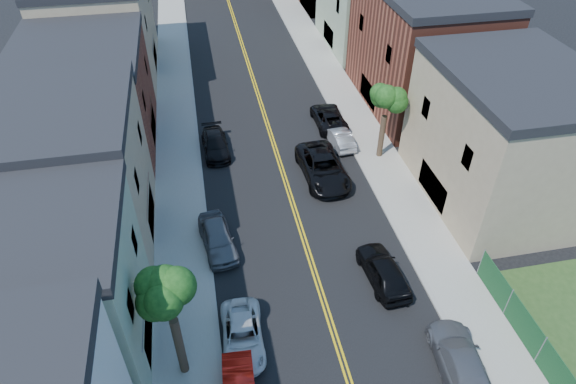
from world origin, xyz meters
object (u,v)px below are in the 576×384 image
white_pickup (243,335)px  grey_car_right (460,361)px  black_car_right (383,270)px  dark_car_right_far (329,117)px  silver_car_right (339,137)px  black_suv_lane (323,167)px  grey_car_left (217,238)px  black_car_left (215,144)px

white_pickup → grey_car_right: 10.97m
black_car_right → dark_car_right_far: (1.40, 17.80, -0.09)m
silver_car_right → dark_car_right_far: bearing=-95.3°
white_pickup → grey_car_right: size_ratio=0.86×
black_suv_lane → black_car_right: bearing=-86.9°
grey_car_left → black_suv_lane: black_suv_lane is taller
white_pickup → black_car_right: (8.64, 2.71, 0.17)m
white_pickup → black_suv_lane: black_suv_lane is taller
grey_car_left → black_car_left: grey_car_left is taller
black_suv_lane → silver_car_right: bearing=57.4°
grey_car_left → silver_car_right: bearing=35.2°
silver_car_right → black_suv_lane: bearing=53.8°
grey_car_right → silver_car_right: grey_car_right is taller
black_car_right → black_suv_lane: 10.53m
grey_car_left → grey_car_right: bearing=-52.7°
grey_car_left → dark_car_right_far: bearing=43.2°
grey_car_right → dark_car_right_far: bearing=-82.0°
grey_car_right → grey_car_left: bearing=-37.6°
black_car_left → dark_car_right_far: bearing=11.0°
grey_car_right → black_suv_lane: black_suv_lane is taller
black_car_left → grey_car_right: (10.25, -21.82, 0.08)m
black_car_left → black_suv_lane: 9.05m
black_car_left → black_car_right: bearing=-63.3°
black_car_right → dark_car_right_far: bearing=-98.5°
grey_car_left → white_pickup: bearing=-92.6°
white_pickup → black_car_left: 18.15m
black_car_left → black_car_right: size_ratio=1.01×
grey_car_right → black_suv_lane: bearing=-73.6°
grey_car_right → white_pickup: bearing=-12.2°
grey_car_right → black_car_right: size_ratio=1.12×
white_pickup → black_car_right: 9.06m
black_car_left → silver_car_right: (9.99, -0.82, -0.01)m
white_pickup → grey_car_left: size_ratio=0.98×
black_car_left → grey_car_right: size_ratio=0.90×
black_car_right → black_car_left: bearing=-65.1°
white_pickup → dark_car_right_far: 22.84m
grey_car_left → black_car_left: size_ratio=0.98×
white_pickup → dark_car_right_far: size_ratio=0.89×
grey_car_left → dark_car_right_far: size_ratio=0.91×
grey_car_right → silver_car_right: size_ratio=1.28×
white_pickup → grey_car_right: bearing=-16.8°
white_pickup → black_car_left: size_ratio=0.96×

